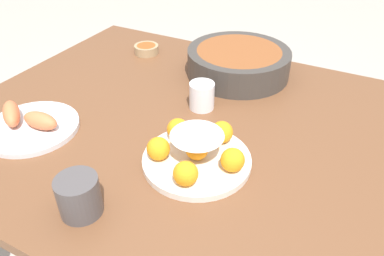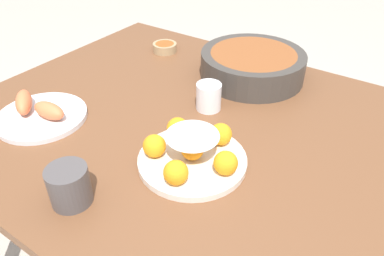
{
  "view_description": "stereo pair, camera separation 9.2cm",
  "coord_description": "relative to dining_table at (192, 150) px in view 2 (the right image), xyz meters",
  "views": [
    {
      "loc": [
        0.39,
        -0.73,
        1.33
      ],
      "look_at": [
        0.05,
        -0.07,
        0.8
      ],
      "focal_mm": 35.0,
      "sensor_mm": 36.0,
      "label": 1
    },
    {
      "loc": [
        0.47,
        -0.69,
        1.33
      ],
      "look_at": [
        0.05,
        -0.07,
        0.8
      ],
      "focal_mm": 35.0,
      "sensor_mm": 36.0,
      "label": 2
    }
  ],
  "objects": [
    {
      "name": "dining_table",
      "position": [
        0.0,
        0.0,
        0.0
      ],
      "size": [
        1.26,
        1.0,
        0.76
      ],
      "color": "brown",
      "rests_on": "ground_plane"
    },
    {
      "name": "seafood_platter",
      "position": [
        -0.35,
        -0.22,
        0.12
      ],
      "size": [
        0.24,
        0.24,
        0.07
      ],
      "color": "silver",
      "rests_on": "dining_table"
    },
    {
      "name": "cake_plate",
      "position": [
        0.1,
        -0.14,
        0.13
      ],
      "size": [
        0.25,
        0.25,
        0.09
      ],
      "color": "silver",
      "rests_on": "dining_table"
    },
    {
      "name": "serving_bowl",
      "position": [
        0.02,
        0.32,
        0.14
      ],
      "size": [
        0.33,
        0.33,
        0.09
      ],
      "color": "#3D3833",
      "rests_on": "dining_table"
    },
    {
      "name": "sauce_bowl",
      "position": [
        -0.34,
        0.32,
        0.11
      ],
      "size": [
        0.09,
        0.09,
        0.03
      ],
      "color": "tan",
      "rests_on": "dining_table"
    },
    {
      "name": "cup_far",
      "position": [
        -0.0,
        0.08,
        0.14
      ],
      "size": [
        0.07,
        0.07,
        0.08
      ],
      "color": "white",
      "rests_on": "dining_table"
    },
    {
      "name": "cup_near",
      "position": [
        -0.04,
        -0.38,
        0.14
      ],
      "size": [
        0.08,
        0.08,
        0.08
      ],
      "color": "#4C4747",
      "rests_on": "dining_table"
    }
  ]
}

